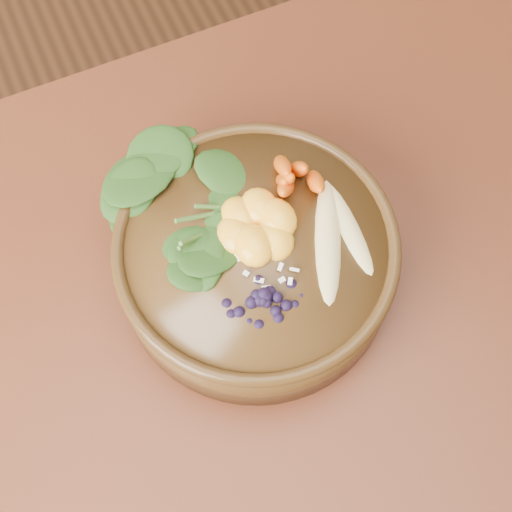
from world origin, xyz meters
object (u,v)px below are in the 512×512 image
(stoneware_bowl, at_px, (256,260))
(carrot_cluster, at_px, (302,153))
(blueberry_pile, at_px, (264,292))
(banana_halves, at_px, (340,228))
(kale_heap, at_px, (207,184))
(dining_table, at_px, (367,347))
(mandarin_cluster, at_px, (257,220))

(stoneware_bowl, bearing_deg, carrot_cluster, 36.69)
(stoneware_bowl, bearing_deg, blueberry_pile, -106.76)
(banana_halves, bearing_deg, kale_heap, 156.45)
(carrot_cluster, xyz_separation_m, banana_halves, (0.00, -0.08, -0.03))
(kale_heap, relative_size, banana_halves, 1.24)
(banana_halves, bearing_deg, stoneware_bowl, -177.26)
(carrot_cluster, bearing_deg, banana_halves, -66.94)
(dining_table, bearing_deg, blueberry_pile, 158.94)
(carrot_cluster, distance_m, banana_halves, 0.09)
(kale_heap, bearing_deg, mandarin_cluster, -61.41)
(mandarin_cluster, distance_m, blueberry_pile, 0.08)
(stoneware_bowl, bearing_deg, mandarin_cluster, 64.04)
(carrot_cluster, height_order, mandarin_cluster, carrot_cluster)
(stoneware_bowl, xyz_separation_m, blueberry_pile, (-0.02, -0.06, 0.06))
(kale_heap, xyz_separation_m, banana_halves, (0.10, -0.10, -0.01))
(dining_table, height_order, mandarin_cluster, mandarin_cluster)
(dining_table, height_order, banana_halves, banana_halves)
(dining_table, distance_m, mandarin_cluster, 0.24)
(dining_table, distance_m, kale_heap, 0.29)
(stoneware_bowl, distance_m, mandarin_cluster, 0.06)
(blueberry_pile, bearing_deg, stoneware_bowl, 73.24)
(stoneware_bowl, bearing_deg, kale_heap, 107.25)
(kale_heap, relative_size, blueberry_pile, 1.42)
(kale_heap, height_order, carrot_cluster, carrot_cluster)
(stoneware_bowl, distance_m, kale_heap, 0.10)
(kale_heap, bearing_deg, blueberry_pile, -87.82)
(dining_table, height_order, kale_heap, kale_heap)
(blueberry_pile, bearing_deg, banana_halves, 18.86)
(carrot_cluster, relative_size, mandarin_cluster, 0.87)
(blueberry_pile, bearing_deg, mandarin_cluster, 71.11)
(banana_halves, bearing_deg, dining_table, -56.74)
(banana_halves, xyz_separation_m, blueberry_pile, (-0.10, -0.03, 0.01))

